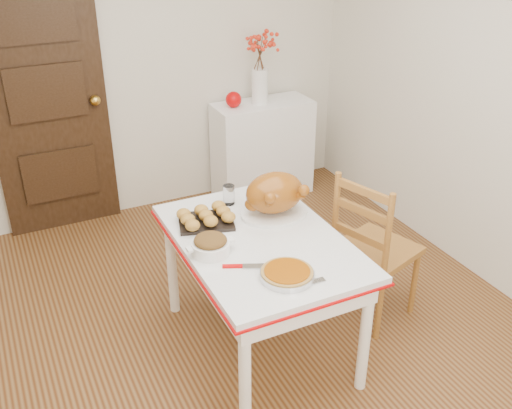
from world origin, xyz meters
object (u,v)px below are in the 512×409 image
pumpkin_pie (287,273)px  turkey_platter (275,195)px  sideboard (262,149)px  kitchen_table (260,294)px  chair_oak (376,246)px

pumpkin_pie → turkey_platter: bearing=68.1°
sideboard → kitchen_table: (-0.91, -1.80, -0.05)m
chair_oak → turkey_platter: turkey_platter is taller
sideboard → chair_oak: (-0.13, -1.82, 0.07)m
chair_oak → pumpkin_pie: chair_oak is taller
sideboard → turkey_platter: turkey_platter is taller
chair_oak → pumpkin_pie: (-0.82, -0.37, 0.28)m
chair_oak → pumpkin_pie: 0.94m
kitchen_table → chair_oak: 0.79m
kitchen_table → turkey_platter: bearing=46.7°
kitchen_table → chair_oak: chair_oak is taller
kitchen_table → pumpkin_pie: size_ratio=4.68×
kitchen_table → chair_oak: size_ratio=1.27×
kitchen_table → chair_oak: (0.78, -0.02, 0.12)m
pumpkin_pie → kitchen_table: bearing=83.2°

